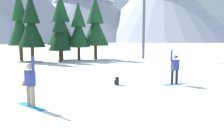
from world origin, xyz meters
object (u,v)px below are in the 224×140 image
at_px(pine_tree_broad, 31,25).
at_px(ski_lift_tower, 144,14).
at_px(snowboarder_foreground, 30,83).
at_px(snowboarder_midground, 175,68).
at_px(backpack_black, 117,81).
at_px(pine_tree_leaning, 20,23).
at_px(loose_snowboard_far_spare, 27,81).
at_px(pine_tree_young, 78,28).
at_px(pine_tree_tall, 95,25).
at_px(pine_tree_twin, 61,23).
at_px(pine_tree_short, 60,33).

distance_m(pine_tree_broad, ski_lift_tower, 14.41).
bearing_deg(snowboarder_foreground, snowboarder_midground, 19.95).
relative_size(backpack_black, pine_tree_leaning, 0.06).
xyz_separation_m(loose_snowboard_far_spare, backpack_black, (5.05, -1.92, 0.08)).
xyz_separation_m(snowboarder_midground, pine_tree_broad, (-9.04, 15.78, 3.28)).
distance_m(pine_tree_young, pine_tree_leaning, 7.00).
distance_m(snowboarder_foreground, loose_snowboard_far_spare, 5.43).
xyz_separation_m(snowboarder_foreground, pine_tree_tall, (6.10, 20.89, 3.54)).
height_order(pine_tree_young, ski_lift_tower, ski_lift_tower).
relative_size(pine_tree_twin, pine_tree_leaning, 1.00).
relative_size(snowboarder_foreground, backpack_black, 4.13).
relative_size(pine_tree_broad, pine_tree_leaning, 0.92).
bearing_deg(pine_tree_broad, loose_snowboard_far_spare, -86.57).
height_order(backpack_black, pine_tree_broad, pine_tree_broad).
bearing_deg(snowboarder_foreground, pine_tree_short, 85.30).
distance_m(pine_tree_broad, pine_tree_twin, 4.38).
bearing_deg(snowboarder_foreground, pine_tree_twin, 85.30).
relative_size(loose_snowboard_far_spare, ski_lift_tower, 0.18).
relative_size(pine_tree_tall, pine_tree_twin, 0.97).
distance_m(loose_snowboard_far_spare, ski_lift_tower, 21.06).
height_order(pine_tree_broad, pine_tree_leaning, pine_tree_leaning).
bearing_deg(pine_tree_broad, pine_tree_young, 19.57).
xyz_separation_m(snowboarder_foreground, pine_tree_twin, (1.76, 21.36, 3.68)).
relative_size(backpack_black, ski_lift_tower, 0.05).
distance_m(snowboarder_foreground, backpack_black, 5.52).
relative_size(pine_tree_twin, ski_lift_tower, 0.81).
bearing_deg(pine_tree_short, snowboarder_foreground, -94.70).
xyz_separation_m(pine_tree_short, pine_tree_tall, (4.60, 2.68, 1.19)).
distance_m(loose_snowboard_far_spare, pine_tree_leaning, 16.41).
bearing_deg(ski_lift_tower, pine_tree_young, -179.39).
bearing_deg(ski_lift_tower, snowboarder_midground, -106.05).
relative_size(snowboarder_midground, ski_lift_tower, 0.19).
bearing_deg(pine_tree_young, snowboarder_midground, -78.44).
xyz_separation_m(pine_tree_young, pine_tree_broad, (-5.42, -1.93, 0.25)).
relative_size(pine_tree_tall, ski_lift_tower, 0.78).
relative_size(snowboarder_foreground, snowboarder_midground, 0.99).
xyz_separation_m(backpack_black, ski_lift_tower, (8.32, 17.12, 5.73)).
height_order(snowboarder_foreground, pine_tree_short, pine_tree_short).
height_order(loose_snowboard_far_spare, pine_tree_broad, pine_tree_broad).
height_order(snowboarder_midground, pine_tree_tall, pine_tree_tall).
bearing_deg(backpack_black, snowboarder_midground, -12.05).
distance_m(pine_tree_tall, pine_tree_twin, 4.37).
bearing_deg(pine_tree_tall, loose_snowboard_far_spare, -113.77).
xyz_separation_m(backpack_black, pine_tree_broad, (-5.84, 15.10, 3.99)).
height_order(backpack_black, pine_tree_short, pine_tree_short).
xyz_separation_m(snowboarder_foreground, pine_tree_broad, (-1.55, 18.50, 3.29)).
bearing_deg(pine_tree_broad, ski_lift_tower, 8.11).
height_order(backpack_black, pine_tree_leaning, pine_tree_leaning).
bearing_deg(ski_lift_tower, pine_tree_twin, 175.60).
bearing_deg(ski_lift_tower, pine_tree_tall, 176.77).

